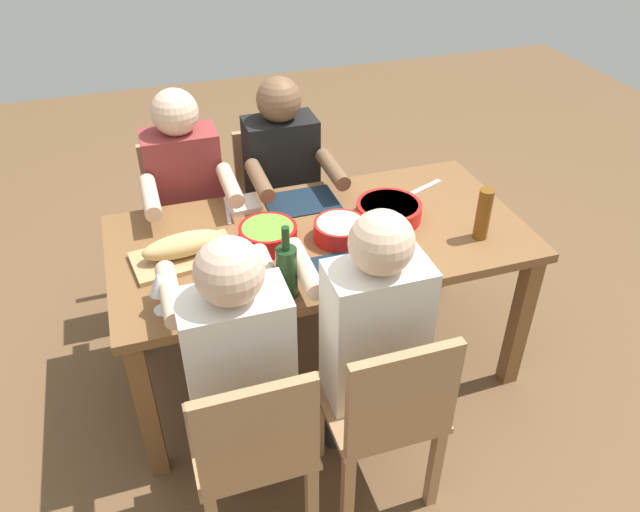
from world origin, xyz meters
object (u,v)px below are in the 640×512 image
at_px(diner_near_center, 370,330).
at_px(diner_near_left, 237,360).
at_px(serving_bowl_salad, 268,234).
at_px(chair_far_center, 276,200).
at_px(serving_bowl_fruit, 389,210).
at_px(serving_bowl_pasta, 340,229).
at_px(chair_near_left, 254,446).
at_px(diner_far_center, 284,180).
at_px(chair_far_left, 187,215).
at_px(chair_near_center, 387,411).
at_px(napkin_stack, 243,205).
at_px(diner_far_left, 187,195).
at_px(cutting_board, 185,256).
at_px(wine_glass, 159,285).
at_px(wine_bottle, 287,271).
at_px(beer_bottle, 483,214).
at_px(dining_table, 320,252).
at_px(bread_loaf, 183,245).

xyz_separation_m(diner_near_center, diner_near_left, (-0.47, 0.00, 0.00)).
bearing_deg(serving_bowl_salad, diner_near_left, -114.05).
distance_m(chair_far_center, serving_bowl_salad, 0.84).
bearing_deg(serving_bowl_fruit, diner_near_center, -118.14).
bearing_deg(diner_near_center, serving_bowl_pasta, 82.43).
height_order(chair_near_left, serving_bowl_salad, chair_near_left).
distance_m(chair_far_center, chair_near_left, 1.58).
xyz_separation_m(diner_far_center, chair_far_left, (-0.47, 0.18, -0.21)).
relative_size(chair_near_center, napkin_stack, 6.07).
distance_m(diner_far_left, serving_bowl_fruit, 0.96).
xyz_separation_m(diner_far_center, cutting_board, (-0.56, -0.57, 0.05)).
distance_m(chair_near_left, serving_bowl_pasta, 0.93).
bearing_deg(wine_glass, wine_bottle, -6.18).
bearing_deg(wine_glass, chair_near_center, -34.37).
xyz_separation_m(chair_near_left, wine_bottle, (0.24, 0.41, 0.37)).
bearing_deg(napkin_stack, beer_bottle, -31.46).
bearing_deg(dining_table, chair_far_center, 90.00).
distance_m(chair_far_left, wine_bottle, 1.17).
height_order(diner_near_center, diner_near_left, same).
bearing_deg(dining_table, serving_bowl_salad, -179.61).
distance_m(chair_far_left, wine_glass, 1.13).
relative_size(diner_near_left, wine_bottle, 4.14).
bearing_deg(diner_near_left, wine_bottle, 43.70).
xyz_separation_m(diner_far_center, serving_bowl_salad, (-0.22, -0.57, 0.09)).
height_order(dining_table, chair_near_center, chair_near_center).
bearing_deg(serving_bowl_fruit, chair_near_left, -135.43).
height_order(bread_loaf, wine_bottle, wine_bottle).
relative_size(diner_far_left, serving_bowl_salad, 5.10).
height_order(serving_bowl_pasta, beer_bottle, beer_bottle).
bearing_deg(dining_table, chair_near_center, -90.00).
bearing_deg(serving_bowl_fruit, bread_loaf, -178.27).
height_order(diner_near_center, chair_near_left, diner_near_center).
bearing_deg(diner_far_left, napkin_stack, -49.62).
height_order(chair_near_left, diner_near_left, diner_near_left).
xyz_separation_m(diner_far_left, diner_near_left, (0.00, -1.14, 0.00)).
height_order(chair_far_center, wine_glass, wine_glass).
height_order(cutting_board, wine_bottle, wine_bottle).
bearing_deg(serving_bowl_fruit, chair_far_left, 137.57).
distance_m(chair_far_center, bread_loaf, 0.99).
bearing_deg(chair_near_center, diner_near_left, 158.77).
distance_m(bread_loaf, wine_bottle, 0.47).
bearing_deg(wine_bottle, diner_far_center, 75.56).
bearing_deg(chair_near_center, bread_loaf, 126.49).
height_order(diner_far_center, diner_near_center, same).
xyz_separation_m(diner_near_center, diner_far_left, (-0.47, 1.14, 0.00)).
relative_size(diner_far_center, diner_near_left, 1.00).
bearing_deg(wine_bottle, beer_bottle, 7.85).
xyz_separation_m(serving_bowl_salad, wine_bottle, (-0.01, -0.34, 0.06)).
relative_size(serving_bowl_pasta, napkin_stack, 1.55).
distance_m(serving_bowl_pasta, beer_bottle, 0.58).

